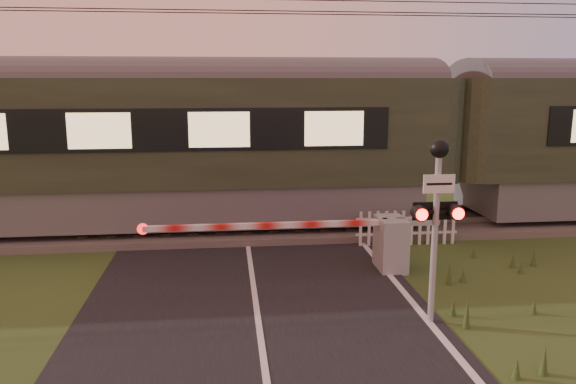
{
  "coord_description": "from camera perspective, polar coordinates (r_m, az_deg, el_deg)",
  "views": [
    {
      "loc": [
        -0.45,
        -7.87,
        3.9
      ],
      "look_at": [
        0.77,
        3.2,
        1.64
      ],
      "focal_mm": 35.0,
      "sensor_mm": 36.0,
      "label": 1
    }
  ],
  "objects": [
    {
      "name": "ground",
      "position": [
        8.8,
        -2.78,
        -14.86
      ],
      "size": [
        160.0,
        160.0,
        0.0
      ],
      "primitive_type": "plane",
      "color": "#2E4119",
      "rests_on": "ground"
    },
    {
      "name": "road",
      "position": [
        8.58,
        -2.56,
        -15.48
      ],
      "size": [
        6.0,
        140.0,
        0.03
      ],
      "color": "black",
      "rests_on": "ground"
    },
    {
      "name": "track_bed",
      "position": [
        14.88,
        -4.35,
        -3.5
      ],
      "size": [
        140.0,
        3.4,
        0.39
      ],
      "color": "#47423D",
      "rests_on": "ground"
    },
    {
      "name": "overhead_wires",
      "position": [
        14.5,
        -4.7,
        18.66
      ],
      "size": [
        120.0,
        0.62,
        0.62
      ],
      "color": "black",
      "rests_on": "ground"
    },
    {
      "name": "train",
      "position": [
        15.57,
        15.62,
        5.26
      ],
      "size": [
        43.95,
        3.03,
        4.1
      ],
      "color": "slate",
      "rests_on": "ground"
    },
    {
      "name": "boom_gate",
      "position": [
        11.74,
        9.26,
        -4.96
      ],
      "size": [
        6.1,
        0.85,
        1.12
      ],
      "color": "gray",
      "rests_on": "ground"
    },
    {
      "name": "crossing_signal",
      "position": [
        9.02,
        14.88,
        -0.71
      ],
      "size": [
        0.76,
        0.33,
        2.99
      ],
      "color": "gray",
      "rests_on": "ground"
    },
    {
      "name": "picket_fence",
      "position": [
        13.62,
        12.02,
        -3.57
      ],
      "size": [
        2.47,
        0.07,
        0.84
      ],
      "color": "silver",
      "rests_on": "ground"
    }
  ]
}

